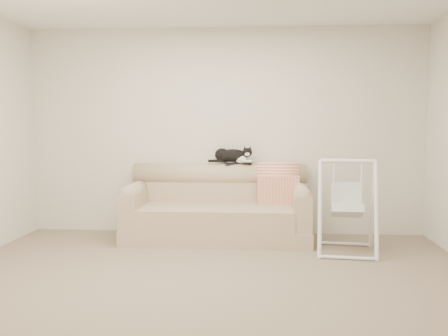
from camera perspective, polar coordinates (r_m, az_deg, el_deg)
name	(u,v)px	position (r m, az deg, el deg)	size (l,w,h in m)	color
ground_plane	(209,280)	(4.58, -1.69, -12.66)	(5.00, 5.00, 0.00)	#776754
room_shell	(209,109)	(4.37, -1.74, 6.81)	(5.04, 4.04, 2.60)	beige
sofa	(218,210)	(6.07, -0.72, -4.86)	(2.20, 0.93, 0.90)	tan
remote_a	(232,163)	(6.20, 0.88, 0.56)	(0.18, 0.15, 0.03)	black
remote_b	(245,163)	(6.21, 2.46, 0.54)	(0.18, 0.10, 0.02)	black
tuxedo_cat	(232,155)	(6.23, 0.96, 1.44)	(0.56, 0.24, 0.22)	black
throw_blanket	(278,178)	(6.22, 6.18, -1.16)	(0.51, 0.38, 0.58)	#E94C3A
baby_swing	(347,206)	(5.57, 13.87, -4.23)	(0.69, 0.72, 1.03)	white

